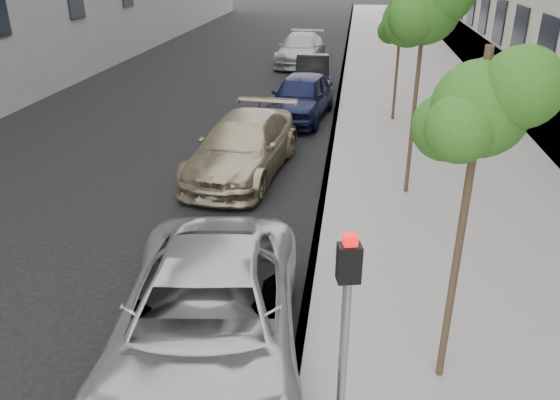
% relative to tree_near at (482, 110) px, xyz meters
% --- Properties ---
extents(sidewalk, '(6.40, 72.00, 0.14)m').
position_rel_tree_near_xyz_m(sidewalk, '(1.07, 22.50, -3.89)').
color(sidewalk, gray).
rests_on(sidewalk, ground).
extents(curb, '(0.15, 72.00, 0.14)m').
position_rel_tree_near_xyz_m(curb, '(-2.05, 22.50, -3.89)').
color(curb, '#9E9B93').
rests_on(curb, ground).
extents(tree_near, '(1.51, 1.31, 4.58)m').
position_rel_tree_near_xyz_m(tree_near, '(0.00, 0.00, 0.00)').
color(tree_near, '#38281C').
rests_on(tree_near, sidewalk).
extents(tree_mid, '(1.86, 1.66, 5.25)m').
position_rel_tree_near_xyz_m(tree_mid, '(0.00, 6.50, 0.51)').
color(tree_mid, '#38281C').
rests_on(tree_mid, sidewalk).
extents(tree_far, '(1.57, 1.37, 4.07)m').
position_rel_tree_near_xyz_m(tree_far, '(0.00, 13.00, -0.53)').
color(tree_far, '#38281C').
rests_on(tree_far, sidewalk).
extents(signal_pole, '(0.28, 0.23, 2.88)m').
position_rel_tree_near_xyz_m(signal_pole, '(-1.40, -1.42, -2.00)').
color(signal_pole, '#939699').
rests_on(signal_pole, sidewalk).
extents(minivan, '(3.33, 5.96, 1.58)m').
position_rel_tree_near_xyz_m(minivan, '(-3.34, -0.07, -3.17)').
color(minivan, '#B2B3B6').
rests_on(minivan, ground).
extents(suv, '(2.75, 5.53, 1.54)m').
position_rel_tree_near_xyz_m(suv, '(-4.33, 7.52, -3.19)').
color(suv, tan).
rests_on(suv, ground).
extents(sedan_blue, '(2.45, 4.89, 1.60)m').
position_rel_tree_near_xyz_m(sedan_blue, '(-3.33, 13.12, -3.16)').
color(sedan_blue, black).
rests_on(sedan_blue, ground).
extents(sedan_black, '(1.76, 4.25, 1.37)m').
position_rel_tree_near_xyz_m(sedan_black, '(-3.33, 18.15, -3.28)').
color(sedan_black, black).
rests_on(sedan_black, ground).
extents(sedan_rear, '(2.48, 5.53, 1.58)m').
position_rel_tree_near_xyz_m(sedan_rear, '(-4.41, 23.54, -3.17)').
color(sedan_rear, '#96999E').
rests_on(sedan_rear, ground).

